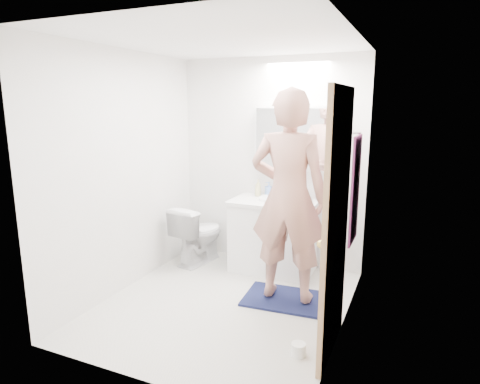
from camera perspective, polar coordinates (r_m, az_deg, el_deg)
The scene contains 23 objects.
floor at distance 4.12m, azimuth -2.11°, elevation -15.07°, with size 2.50×2.50×0.00m, color silver.
ceiling at distance 3.70m, azimuth -2.41°, elevation 20.17°, with size 2.50×2.50×0.00m, color white.
wall_back at distance 4.87m, azimuth 4.20°, elevation 4.02°, with size 2.50×2.50×0.00m, color white.
wall_front at distance 2.69m, azimuth -13.97°, elevation -2.88°, with size 2.50×2.50×0.00m, color white.
wall_left at distance 4.32m, azimuth -15.52°, elevation 2.59°, with size 2.50×2.50×0.00m, color white.
wall_right at distance 3.40m, azimuth 14.67°, elevation 0.19°, with size 2.50×2.50×0.00m, color white.
vanity_cabinet at distance 4.74m, azimuth 4.60°, elevation -6.27°, with size 0.90×0.55×0.78m, color white.
countertop at distance 4.63m, azimuth 4.68°, elevation -1.44°, with size 0.95×0.58×0.04m, color white.
sink_basin at distance 4.65m, azimuth 4.81°, elevation -0.95°, with size 0.36×0.36×0.03m, color white.
faucet at distance 4.81m, azimuth 5.56°, elevation 0.27°, with size 0.02×0.02×0.16m, color silver.
medicine_cabinet at distance 4.67m, azimuth 7.44°, elevation 7.32°, with size 0.88×0.14×0.70m, color white.
mirror_panel at distance 4.60m, azimuth 7.17°, elevation 7.26°, with size 0.84×0.01×0.66m, color silver.
toilet at distance 5.01m, azimuth -5.74°, elevation -5.74°, with size 0.39×0.69×0.70m, color white.
bath_rug at distance 4.19m, azimuth 6.34°, elevation -14.43°, with size 0.80×0.55×0.02m, color #151842.
person at distance 3.85m, azimuth 6.68°, elevation -0.66°, with size 0.72×0.47×1.97m, color tan.
door at distance 3.12m, azimuth 13.07°, elevation -4.58°, with size 0.04×0.80×2.00m, color tan.
door_knob at distance 2.86m, azimuth 11.09°, elevation -7.07°, with size 0.06×0.06×0.06m, color gold.
towel at distance 3.96m, azimuth 15.56°, elevation 0.29°, with size 0.02×0.42×1.00m, color black.
towel_hook at distance 3.89m, azimuth 15.80°, elevation 7.82°, with size 0.02×0.02×0.07m, color silver.
soap_bottle_a at distance 4.82m, azimuth 2.51°, elevation 0.58°, with size 0.08×0.08×0.20m, color #C1BB7D.
soap_bottle_b at distance 4.81m, azimuth 3.98°, elevation 0.37°, with size 0.08×0.08×0.17m, color #5E86CB.
toothbrush_cup at distance 4.71m, azimuth 7.60°, elevation -0.42°, with size 0.11×0.11×0.10m, color #454DCF.
toilet_paper_roll at distance 3.39m, azimuth 8.05°, elevation -20.68°, with size 0.11×0.11×0.10m, color white.
Camera 1 is at (1.60, -3.30, 1.87)m, focal length 31.01 mm.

